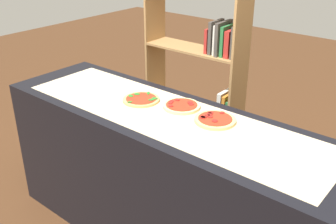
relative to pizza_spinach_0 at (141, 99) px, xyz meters
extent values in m
cube|color=black|center=(0.27, -0.05, -0.49)|extent=(2.35, 0.68, 0.96)
cube|color=beige|center=(0.27, -0.05, -0.01)|extent=(2.01, 0.54, 0.00)
cylinder|color=tan|center=(0.00, 0.00, 0.00)|extent=(0.24, 0.24, 0.01)
cylinder|color=red|center=(0.00, 0.00, 0.01)|extent=(0.20, 0.20, 0.00)
ellipsoid|color=#286B23|center=(-0.06, 0.03, 0.01)|extent=(0.05, 0.05, 0.00)
ellipsoid|color=#286B23|center=(-0.08, -0.02, 0.01)|extent=(0.06, 0.05, 0.00)
ellipsoid|color=#286B23|center=(0.07, 0.02, 0.01)|extent=(0.05, 0.05, 0.00)
ellipsoid|color=#286B23|center=(-0.07, -0.02, 0.01)|extent=(0.02, 0.03, 0.00)
ellipsoid|color=#286B23|center=(-0.02, 0.09, 0.01)|extent=(0.05, 0.05, 0.00)
ellipsoid|color=#286B23|center=(0.07, 0.05, 0.01)|extent=(0.04, 0.03, 0.00)
ellipsoid|color=#286B23|center=(0.07, 0.05, 0.01)|extent=(0.05, 0.05, 0.00)
ellipsoid|color=#286B23|center=(-0.01, -0.09, 0.01)|extent=(0.04, 0.04, 0.00)
cylinder|color=#E5C17F|center=(0.27, 0.08, 0.00)|extent=(0.23, 0.23, 0.02)
cylinder|color=red|center=(0.27, 0.08, 0.01)|extent=(0.19, 0.19, 0.00)
cylinder|color=maroon|center=(0.19, 0.08, 0.01)|extent=(0.03, 0.03, 0.00)
cylinder|color=maroon|center=(0.20, 0.05, 0.01)|extent=(0.03, 0.03, 0.00)
cylinder|color=maroon|center=(0.20, 0.12, 0.01)|extent=(0.03, 0.03, 0.00)
cylinder|color=maroon|center=(0.23, 0.02, 0.01)|extent=(0.03, 0.03, 0.00)
cylinder|color=maroon|center=(0.31, 0.12, 0.01)|extent=(0.03, 0.03, 0.00)
cylinder|color=maroon|center=(0.29, 0.13, 0.01)|extent=(0.03, 0.03, 0.00)
cylinder|color=#DBB26B|center=(0.53, 0.05, 0.00)|extent=(0.24, 0.24, 0.02)
cylinder|color=red|center=(0.53, 0.05, 0.01)|extent=(0.20, 0.20, 0.00)
cylinder|color=maroon|center=(0.52, 0.14, 0.01)|extent=(0.03, 0.03, 0.00)
cylinder|color=maroon|center=(0.47, 0.01, 0.01)|extent=(0.03, 0.03, 0.00)
cylinder|color=maroon|center=(0.48, 0.05, 0.01)|extent=(0.03, 0.03, 0.00)
cylinder|color=maroon|center=(0.47, 0.02, 0.01)|extent=(0.04, 0.04, 0.00)
cylinder|color=maroon|center=(0.50, 0.05, 0.01)|extent=(0.03, 0.03, 0.00)
cylinder|color=maroon|center=(0.55, 0.02, 0.01)|extent=(0.03, 0.03, 0.00)
cylinder|color=maroon|center=(0.48, 0.08, 0.01)|extent=(0.04, 0.04, 0.00)
cylinder|color=maroon|center=(0.47, 0.09, 0.01)|extent=(0.03, 0.03, 0.00)
cube|color=#A87A47|center=(0.21, 0.87, -0.17)|extent=(0.02, 0.25, 1.60)
cube|color=#A87A47|center=(-0.64, 0.86, -0.17)|extent=(0.02, 0.25, 1.60)
cube|color=#A87A47|center=(-0.21, 0.87, -0.96)|extent=(0.83, 0.26, 0.02)
cube|color=orange|center=(0.17, 0.87, -0.85)|extent=(0.04, 0.15, 0.21)
cube|color=gold|center=(0.13, 0.87, -0.85)|extent=(0.04, 0.19, 0.20)
cube|color=silver|center=(0.09, 0.87, -0.84)|extent=(0.04, 0.21, 0.22)
cube|color=#A87A47|center=(-0.21, 0.87, -0.43)|extent=(0.83, 0.26, 0.02)
cube|color=#2D753D|center=(0.18, 0.87, -0.33)|extent=(0.03, 0.20, 0.18)
cube|color=orange|center=(0.14, 0.87, -0.32)|extent=(0.03, 0.19, 0.22)
cube|color=silver|center=(0.10, 0.87, -0.31)|extent=(0.04, 0.18, 0.23)
cube|color=#A87A47|center=(-0.21, 0.87, 0.09)|extent=(0.83, 0.26, 0.02)
cube|color=#47423D|center=(0.18, 0.87, 0.22)|extent=(0.03, 0.17, 0.24)
cube|color=#B22823|center=(0.13, 0.87, 0.20)|extent=(0.04, 0.17, 0.21)
cube|color=#2D753D|center=(0.08, 0.87, 0.22)|extent=(0.03, 0.17, 0.23)
cube|color=#47423D|center=(0.05, 0.87, 0.23)|extent=(0.03, 0.21, 0.26)
cube|color=silver|center=(0.02, 0.87, 0.22)|extent=(0.03, 0.16, 0.23)
cube|color=#47423D|center=(-0.02, 0.87, 0.23)|extent=(0.03, 0.18, 0.25)
cube|color=#B22823|center=(-0.06, 0.87, 0.20)|extent=(0.03, 0.17, 0.19)
camera|label=1|loc=(1.63, -1.70, 1.03)|focal=42.83mm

